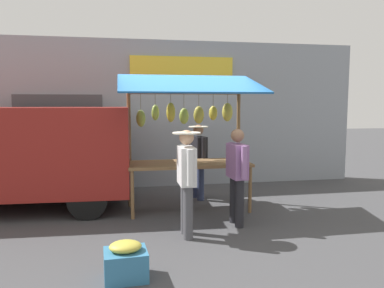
{
  "coord_description": "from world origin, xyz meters",
  "views": [
    {
      "loc": [
        1.21,
        6.71,
        1.95
      ],
      "look_at": [
        0.0,
        0.3,
        1.25
      ],
      "focal_mm": 35.37,
      "sensor_mm": 36.0,
      "label": 1
    }
  ],
  "objects_px": {
    "vendor_with_sunhat": "(198,156)",
    "shopper_in_grey_tee": "(187,175)",
    "shopper_with_shopping_bag": "(237,171)",
    "market_stall": "(190,125)",
    "produce_crate_near": "(126,262)"
  },
  "relations": [
    {
      "from": "vendor_with_sunhat",
      "to": "produce_crate_near",
      "type": "bearing_deg",
      "value": -34.97
    },
    {
      "from": "shopper_in_grey_tee",
      "to": "shopper_with_shopping_bag",
      "type": "distance_m",
      "value": 0.96
    },
    {
      "from": "shopper_in_grey_tee",
      "to": "shopper_with_shopping_bag",
      "type": "relative_size",
      "value": 1.01
    },
    {
      "from": "shopper_in_grey_tee",
      "to": "shopper_with_shopping_bag",
      "type": "bearing_deg",
      "value": -66.31
    },
    {
      "from": "vendor_with_sunhat",
      "to": "produce_crate_near",
      "type": "distance_m",
      "value": 3.74
    },
    {
      "from": "vendor_with_sunhat",
      "to": "shopper_in_grey_tee",
      "type": "distance_m",
      "value": 2.22
    },
    {
      "from": "shopper_in_grey_tee",
      "to": "shopper_with_shopping_bag",
      "type": "height_order",
      "value": "shopper_in_grey_tee"
    },
    {
      "from": "vendor_with_sunhat",
      "to": "shopper_in_grey_tee",
      "type": "xyz_separation_m",
      "value": [
        0.61,
        2.13,
        0.03
      ]
    },
    {
      "from": "market_stall",
      "to": "vendor_with_sunhat",
      "type": "relative_size",
      "value": 1.64
    },
    {
      "from": "shopper_with_shopping_bag",
      "to": "produce_crate_near",
      "type": "relative_size",
      "value": 3.13
    },
    {
      "from": "market_stall",
      "to": "shopper_in_grey_tee",
      "type": "relative_size",
      "value": 1.59
    },
    {
      "from": "market_stall",
      "to": "shopper_with_shopping_bag",
      "type": "xyz_separation_m",
      "value": [
        -0.57,
        1.06,
        -0.67
      ]
    },
    {
      "from": "market_stall",
      "to": "vendor_with_sunhat",
      "type": "xyz_separation_m",
      "value": [
        -0.3,
        -0.7,
        -0.67
      ]
    },
    {
      "from": "market_stall",
      "to": "shopper_with_shopping_bag",
      "type": "bearing_deg",
      "value": 118.3
    },
    {
      "from": "market_stall",
      "to": "shopper_with_shopping_bag",
      "type": "height_order",
      "value": "market_stall"
    }
  ]
}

